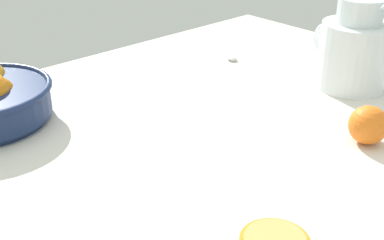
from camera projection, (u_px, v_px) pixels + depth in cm
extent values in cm
cube|color=silver|center=(180.00, 150.00, 92.57)|extent=(147.28, 101.06, 3.00)
cylinder|color=white|center=(354.00, 56.00, 111.58)|extent=(15.06, 15.06, 14.56)
cylinder|color=white|center=(360.00, 11.00, 107.11)|extent=(9.60, 9.60, 5.37)
torus|color=white|center=(326.00, 40.00, 117.21)|extent=(2.46, 7.70, 7.60)
cylinder|color=gold|center=(352.00, 69.00, 112.95)|extent=(13.85, 13.85, 8.46)
cylinder|color=#F7AD5A|center=(275.00, 239.00, 59.85)|extent=(7.37, 7.37, 0.30)
sphere|color=orange|center=(368.00, 125.00, 90.48)|extent=(6.95, 6.95, 6.95)
ellipsoid|color=silver|center=(232.00, 58.00, 130.02)|extent=(3.17, 3.76, 1.00)
cylinder|color=silver|center=(218.00, 50.00, 136.67)|extent=(4.87, 12.32, 0.70)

